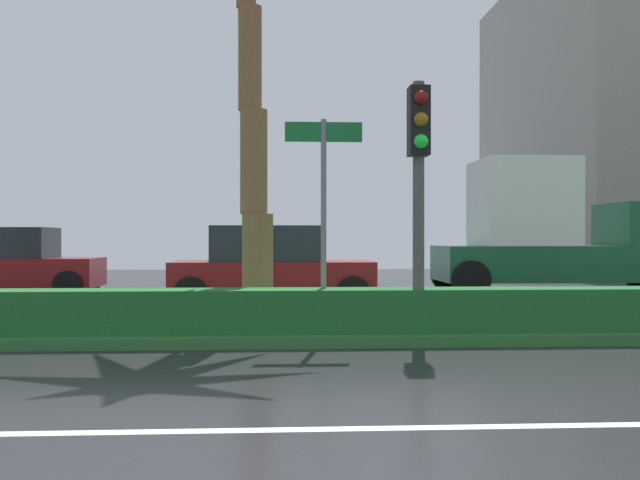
{
  "coord_description": "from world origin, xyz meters",
  "views": [
    {
      "loc": [
        0.33,
        -3.52,
        1.47
      ],
      "look_at": [
        1.32,
        13.94,
        1.41
      ],
      "focal_mm": 40.72,
      "sensor_mm": 36.0,
      "label": 1
    }
  ],
  "objects_px": {
    "traffic_signal_median_right": "(419,160)",
    "car_in_traffic_third": "(271,267)",
    "car_in_traffic_second": "(9,263)",
    "box_truck_lead": "(559,235)",
    "street_name_sign": "(324,195)"
  },
  "relations": [
    {
      "from": "street_name_sign",
      "to": "car_in_traffic_third",
      "type": "distance_m",
      "value": 5.57
    },
    {
      "from": "car_in_traffic_third",
      "to": "traffic_signal_median_right",
      "type": "bearing_deg",
      "value": -69.63
    },
    {
      "from": "car_in_traffic_second",
      "to": "box_truck_lead",
      "type": "distance_m",
      "value": 13.95
    },
    {
      "from": "car_in_traffic_second",
      "to": "car_in_traffic_third",
      "type": "relative_size",
      "value": 1.0
    },
    {
      "from": "car_in_traffic_second",
      "to": "box_truck_lead",
      "type": "xyz_separation_m",
      "value": [
        13.93,
        -0.12,
        0.72
      ]
    },
    {
      "from": "traffic_signal_median_right",
      "to": "car_in_traffic_third",
      "type": "height_order",
      "value": "traffic_signal_median_right"
    },
    {
      "from": "box_truck_lead",
      "to": "car_in_traffic_second",
      "type": "bearing_deg",
      "value": 179.49
    },
    {
      "from": "traffic_signal_median_right",
      "to": "car_in_traffic_third",
      "type": "bearing_deg",
      "value": 110.37
    },
    {
      "from": "car_in_traffic_second",
      "to": "car_in_traffic_third",
      "type": "bearing_deg",
      "value": -23.08
    },
    {
      "from": "car_in_traffic_second",
      "to": "box_truck_lead",
      "type": "relative_size",
      "value": 0.67
    },
    {
      "from": "car_in_traffic_second",
      "to": "car_in_traffic_third",
      "type": "xyz_separation_m",
      "value": [
        6.53,
        -2.78,
        0.0
      ]
    },
    {
      "from": "car_in_traffic_second",
      "to": "street_name_sign",
      "type": "bearing_deg",
      "value": -47.98
    },
    {
      "from": "traffic_signal_median_right",
      "to": "box_truck_lead",
      "type": "distance_m",
      "value": 9.94
    },
    {
      "from": "street_name_sign",
      "to": "car_in_traffic_third",
      "type": "relative_size",
      "value": 0.7
    },
    {
      "from": "traffic_signal_median_right",
      "to": "car_in_traffic_second",
      "type": "relative_size",
      "value": 0.81
    }
  ]
}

